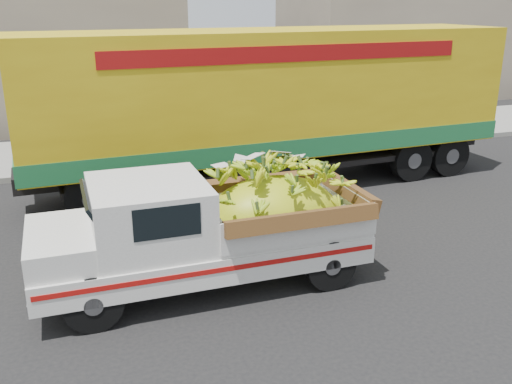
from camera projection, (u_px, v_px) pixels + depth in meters
name	position (u px, v px, depth m)	size (l,w,h in m)	color
ground	(290.00, 261.00, 10.25)	(100.00, 100.00, 0.00)	black
curb	(199.00, 162.00, 16.25)	(60.00, 0.25, 0.15)	gray
sidewalk	(183.00, 145.00, 18.13)	(60.00, 4.00, 0.14)	gray
building_right	(431.00, 31.00, 27.77)	(14.00, 6.00, 6.00)	gray
pickup_truck	(226.00, 225.00, 9.23)	(5.26, 1.94, 1.84)	black
semi_trailer	(272.00, 101.00, 13.82)	(12.03, 3.01, 3.80)	black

